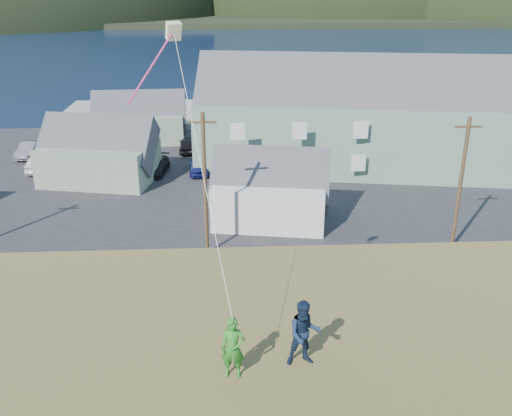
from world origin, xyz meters
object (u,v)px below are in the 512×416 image
at_px(lodge, 392,117).
at_px(shed_palegreen_near, 99,153).
at_px(wharf, 168,114).
at_px(kite_flyer_green, 233,348).
at_px(shed_palegreen_far, 139,118).
at_px(shed_white, 270,189).
at_px(kite_flyer_navy, 304,333).

height_order(lodge, shed_palegreen_near, lodge).
distance_m(wharf, kite_flyer_green, 60.48).
distance_m(wharf, shed_palegreen_far, 11.38).
xyz_separation_m(shed_palegreen_near, kite_flyer_green, (10.91, -35.56, 5.40)).
xyz_separation_m(wharf, shed_palegreen_near, (-3.62, -24.01, 2.16)).
bearing_deg(kite_flyer_green, shed_white, 91.30).
xyz_separation_m(shed_white, shed_palegreen_far, (-12.23, 22.45, 0.00)).
distance_m(shed_white, kite_flyer_green, 26.83).
distance_m(shed_palegreen_near, shed_palegreen_far, 13.09).
bearing_deg(kite_flyer_green, shed_palegreen_far, 108.59).
bearing_deg(shed_palegreen_far, shed_white, -64.22).
bearing_deg(wharf, lodge, -44.20).
xyz_separation_m(lodge, kite_flyer_green, (-14.84, -38.04, 3.27)).
relative_size(wharf, shed_palegreen_far, 2.60).
distance_m(wharf, shed_palegreen_near, 24.38).
bearing_deg(kite_flyer_green, kite_flyer_navy, 20.33).
distance_m(lodge, kite_flyer_green, 40.96).
bearing_deg(lodge, wharf, 145.32).
height_order(shed_palegreen_near, shed_white, shed_palegreen_near).
height_order(wharf, kite_flyer_green, kite_flyer_green).
height_order(shed_palegreen_near, shed_palegreen_far, shed_palegreen_near).
relative_size(shed_white, kite_flyer_green, 5.51).
distance_m(shed_white, shed_palegreen_far, 25.56).
bearing_deg(wharf, shed_white, -72.95).
bearing_deg(shed_palegreen_near, shed_white, -22.35).
distance_m(shed_white, kite_flyer_navy, 26.32).
height_order(lodge, kite_flyer_green, lodge).
relative_size(wharf, kite_flyer_green, 15.93).
distance_m(shed_palegreen_near, shed_white, 16.81).
distance_m(shed_palegreen_far, kite_flyer_green, 49.72).
xyz_separation_m(shed_palegreen_far, kite_flyer_green, (9.25, -48.54, 5.50)).
bearing_deg(shed_palegreen_far, kite_flyer_navy, -79.86).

